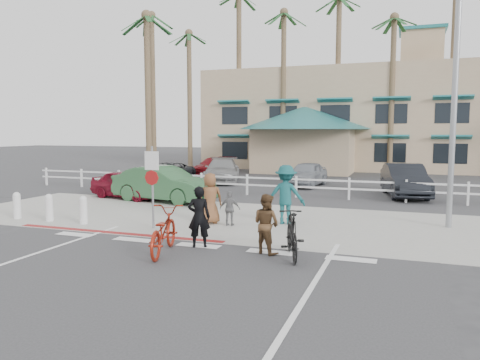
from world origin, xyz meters
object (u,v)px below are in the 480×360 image
at_px(car_red_compact, 128,184).
at_px(car_white_sedan, 164,184).
at_px(sign_post, 153,183).
at_px(bike_red, 163,231).
at_px(bike_black, 292,234).

bearing_deg(car_red_compact, car_white_sedan, -86.80).
bearing_deg(car_white_sedan, sign_post, -144.90).
relative_size(sign_post, bike_red, 1.32).
bearing_deg(bike_red, sign_post, -69.62).
xyz_separation_m(bike_black, car_white_sedan, (-7.40, 7.07, 0.19)).
distance_m(bike_black, car_white_sedan, 10.23).
xyz_separation_m(sign_post, car_red_compact, (-4.51, 5.49, -0.81)).
bearing_deg(bike_black, car_red_compact, -57.84).
distance_m(sign_post, bike_red, 3.28).
relative_size(car_white_sedan, car_red_compact, 1.24).
bearing_deg(car_white_sedan, bike_red, -141.71).
bearing_deg(bike_red, car_white_sedan, -75.39).
xyz_separation_m(bike_black, car_red_compact, (-9.43, 7.40, 0.06)).
bearing_deg(bike_black, sign_post, -40.92).
height_order(bike_red, bike_black, bike_black).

